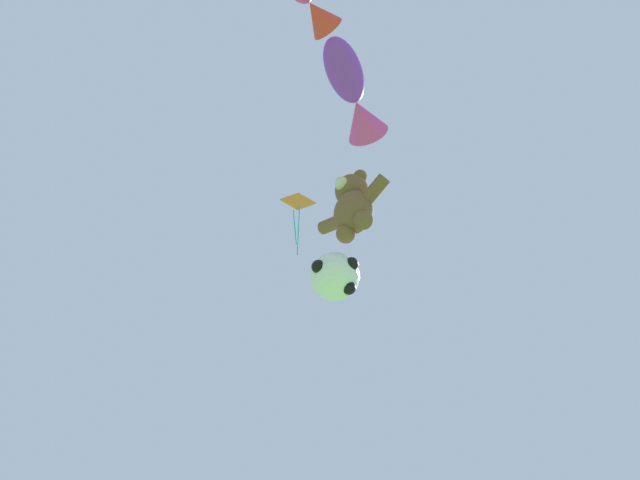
# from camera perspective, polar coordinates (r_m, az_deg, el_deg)

# --- Properties ---
(teddy_bear_kite) EXTENTS (1.78, 0.79, 1.81)m
(teddy_bear_kite) POSITION_cam_1_polar(r_m,az_deg,el_deg) (12.17, 3.00, 3.20)
(teddy_bear_kite) COLOR brown
(soccer_ball_kite) EXTENTS (1.00, 1.00, 0.92)m
(soccer_ball_kite) POSITION_cam_1_polar(r_m,az_deg,el_deg) (11.33, 1.39, -3.36)
(soccer_ball_kite) COLOR white
(fish_kite_violet) EXTENTS (1.75, 2.53, 0.94)m
(fish_kite_violet) POSITION_cam_1_polar(r_m,az_deg,el_deg) (13.98, 3.07, 13.09)
(fish_kite_violet) COLOR purple
(diamond_kite) EXTENTS (0.63, 0.80, 2.93)m
(diamond_kite) POSITION_cam_1_polar(r_m,az_deg,el_deg) (16.56, -2.04, 3.02)
(diamond_kite) COLOR orange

